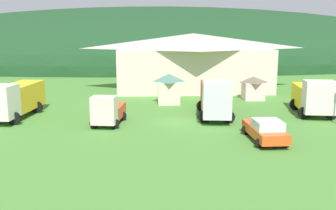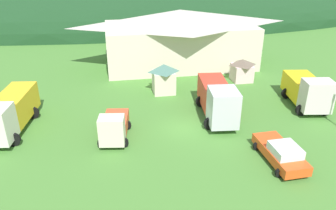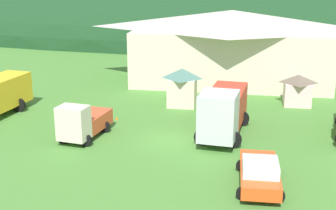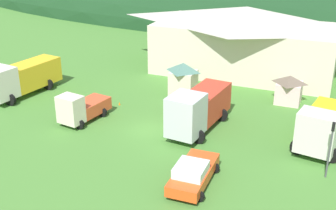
# 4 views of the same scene
# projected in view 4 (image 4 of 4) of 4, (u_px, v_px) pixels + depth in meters

# --- Properties ---
(ground_plane) EXTENTS (200.00, 200.00, 0.00)m
(ground_plane) POSITION_uv_depth(u_px,v_px,m) (152.00, 130.00, 34.75)
(ground_plane) COLOR #477F33
(forested_hill_backdrop) EXTENTS (144.37, 60.00, 24.83)m
(forested_hill_backdrop) POSITION_uv_depth(u_px,v_px,m) (280.00, 7.00, 85.87)
(forested_hill_backdrop) COLOR #193D1E
(forested_hill_backdrop) RESTS_ON ground
(depot_building) EXTENTS (20.44, 10.16, 7.22)m
(depot_building) POSITION_uv_depth(u_px,v_px,m) (245.00, 39.00, 46.99)
(depot_building) COLOR beige
(depot_building) RESTS_ON ground
(play_shed_cream) EXTENTS (2.47, 2.35, 3.20)m
(play_shed_cream) POSITION_uv_depth(u_px,v_px,m) (183.00, 79.00, 41.32)
(play_shed_cream) COLOR beige
(play_shed_cream) RESTS_ON ground
(play_shed_pink) EXTENTS (2.39, 2.37, 2.62)m
(play_shed_pink) POSITION_uv_depth(u_px,v_px,m) (289.00, 89.00, 39.60)
(play_shed_pink) COLOR beige
(play_shed_pink) RESTS_ON ground
(heavy_rig_striped) EXTENTS (3.72, 8.01, 3.34)m
(heavy_rig_striped) POSITION_uv_depth(u_px,v_px,m) (22.00, 77.00, 41.23)
(heavy_rig_striped) COLOR silver
(heavy_rig_striped) RESTS_ON ground
(light_truck_cream) EXTENTS (2.84, 4.94, 2.64)m
(light_truck_cream) POSITION_uv_depth(u_px,v_px,m) (81.00, 108.00, 35.82)
(light_truck_cream) COLOR beige
(light_truck_cream) RESTS_ON ground
(tow_truck_silver) EXTENTS (3.60, 7.84, 3.61)m
(tow_truck_silver) POSITION_uv_depth(u_px,v_px,m) (198.00, 108.00, 34.15)
(tow_truck_silver) COLOR silver
(tow_truck_silver) RESTS_ON ground
(flatbed_truck_yellow) EXTENTS (4.00, 6.88, 3.45)m
(flatbed_truck_yellow) POSITION_uv_depth(u_px,v_px,m) (323.00, 126.00, 31.51)
(flatbed_truck_yellow) COLOR silver
(flatbed_truck_yellow) RESTS_ON ground
(service_pickup_orange) EXTENTS (2.54, 5.13, 1.66)m
(service_pickup_orange) POSITION_uv_depth(u_px,v_px,m) (193.00, 173.00, 27.21)
(service_pickup_orange) COLOR #F14F1D
(service_pickup_orange) RESTS_ON ground
(traffic_light_east) EXTENTS (0.20, 0.32, 3.91)m
(traffic_light_east) POSITION_uv_depth(u_px,v_px,m) (331.00, 144.00, 27.39)
(traffic_light_east) COLOR #4C4C51
(traffic_light_east) RESTS_ON ground
(traffic_cone_near_pickup) EXTENTS (0.36, 0.36, 0.59)m
(traffic_cone_near_pickup) POSITION_uv_depth(u_px,v_px,m) (120.00, 105.00, 39.61)
(traffic_cone_near_pickup) COLOR orange
(traffic_cone_near_pickup) RESTS_ON ground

